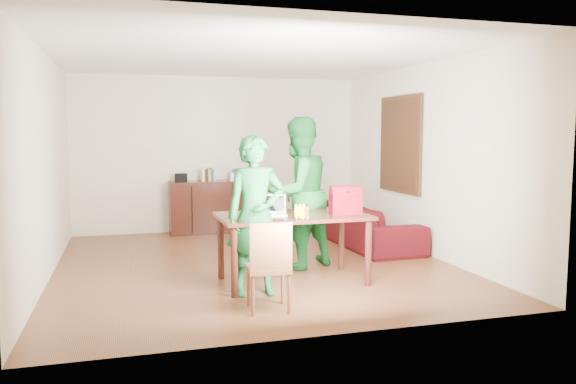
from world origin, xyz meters
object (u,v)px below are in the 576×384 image
object	(u,v)px
table	(293,223)
laptop	(272,212)
chair	(268,284)
bottle	(307,212)
sofa	(367,225)
person_far	(298,193)
person_near	(256,216)
red_bag	(345,203)

from	to	relation	value
table	laptop	world-z (taller)	laptop
laptop	chair	bearing A→B (deg)	-96.34
bottle	sofa	size ratio (longest dim) A/B	0.07
bottle	laptop	bearing A→B (deg)	127.79
person_far	sofa	world-z (taller)	person_far
person_far	bottle	distance (m)	1.11
person_near	sofa	xyz separation A→B (m)	(2.23, 2.11, -0.53)
red_bag	sofa	xyz separation A→B (m)	(1.12, 1.87, -0.60)
person_near	person_far	size ratio (longest dim) A/B	0.89
chair	red_bag	bearing A→B (deg)	40.46
person_far	sofa	xyz separation A→B (m)	(1.43, 1.05, -0.64)
person_near	table	bearing A→B (deg)	37.39
person_near	sofa	distance (m)	3.12
table	laptop	bearing A→B (deg)	-178.70
laptop	sofa	world-z (taller)	laptop
chair	laptop	xyz separation A→B (m)	(0.28, 0.92, 0.58)
person_near	laptop	size ratio (longest dim) A/B	4.75
bottle	red_bag	bearing A→B (deg)	24.72
red_bag	person_far	bearing A→B (deg)	117.01
table	person_far	bearing A→B (deg)	67.05
table	bottle	xyz separation A→B (m)	(0.04, -0.38, 0.18)
person_far	red_bag	world-z (taller)	person_far
laptop	red_bag	bearing A→B (deg)	2.44
person_far	laptop	size ratio (longest dim) A/B	5.36
table	chair	bearing A→B (deg)	-120.35
laptop	red_bag	size ratio (longest dim) A/B	1.03
red_bag	sofa	bearing A→B (deg)	65.25
person_near	bottle	size ratio (longest dim) A/B	10.56
person_near	bottle	bearing A→B (deg)	0.69
bottle	person_far	bearing A→B (deg)	77.69
chair	sofa	distance (m)	3.49
sofa	chair	bearing A→B (deg)	137.96
laptop	sofa	size ratio (longest dim) A/B	0.16
person_near	red_bag	distance (m)	1.14
laptop	sofa	bearing A→B (deg)	52.40
table	person_far	xyz separation A→B (m)	(0.28, 0.69, 0.27)
person_near	red_bag	xyz separation A→B (m)	(1.12, 0.24, 0.07)
person_far	red_bag	distance (m)	0.88
person_near	laptop	xyz separation A→B (m)	(0.28, 0.36, -0.01)
table	person_far	distance (m)	0.80
person_far	red_bag	bearing A→B (deg)	86.97
person_near	person_far	bearing A→B (deg)	55.14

